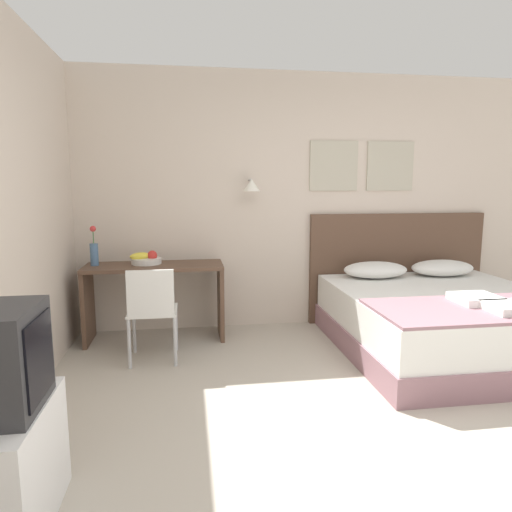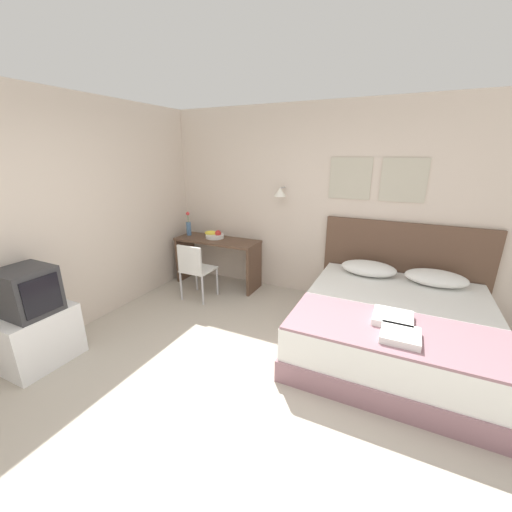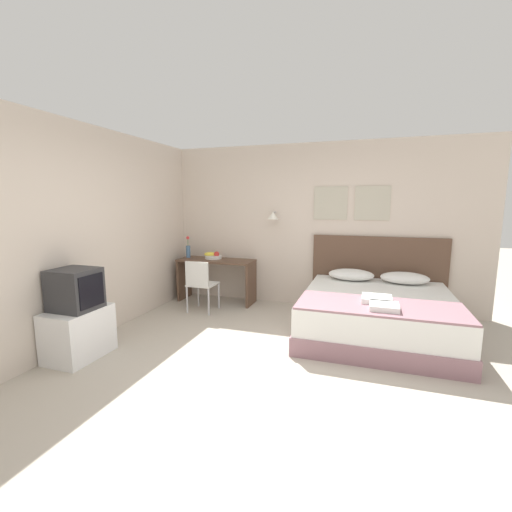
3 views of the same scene
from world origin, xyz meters
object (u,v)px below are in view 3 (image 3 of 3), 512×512
(headboard, at_px, (377,275))
(folded_towel_mid_bed, at_px, (384,306))
(folded_towel_near_foot, at_px, (377,299))
(desk_chair, at_px, (200,282))
(flower_vase, at_px, (188,250))
(fruit_bowl, at_px, (213,256))
(desk, at_px, (216,272))
(throw_blanket, at_px, (379,306))
(bed, at_px, (377,315))
(tv_stand, at_px, (79,333))
(pillow_left, at_px, (351,275))
(pillow_right, at_px, (405,278))
(television, at_px, (75,289))

(headboard, bearing_deg, folded_towel_mid_bed, -88.44)
(folded_towel_near_foot, distance_m, desk_chair, 2.64)
(desk_chair, height_order, flower_vase, flower_vase)
(fruit_bowl, height_order, flower_vase, flower_vase)
(folded_towel_mid_bed, distance_m, desk, 3.04)
(flower_vase, bearing_deg, folded_towel_mid_bed, -24.75)
(throw_blanket, distance_m, folded_towel_mid_bed, 0.15)
(bed, distance_m, tv_stand, 3.60)
(headboard, height_order, tv_stand, headboard)
(bed, relative_size, flower_vase, 5.23)
(pillow_left, height_order, tv_stand, pillow_left)
(folded_towel_mid_bed, xyz_separation_m, desk, (-2.67, 1.45, -0.07))
(desk_chair, relative_size, tv_stand, 1.25)
(desk_chair, relative_size, fruit_bowl, 2.68)
(bed, distance_m, pillow_right, 0.90)
(headboard, distance_m, folded_towel_mid_bed, 1.73)
(bed, relative_size, tv_stand, 3.02)
(fruit_bowl, xyz_separation_m, flower_vase, (-0.48, -0.02, 0.09))
(folded_towel_mid_bed, distance_m, television, 3.36)
(headboard, bearing_deg, tv_stand, -138.95)
(pillow_right, bearing_deg, flower_vase, 179.35)
(tv_stand, bearing_deg, pillow_left, 41.49)
(headboard, bearing_deg, desk, -173.93)
(television, bearing_deg, desk_chair, 73.43)
(pillow_left, relative_size, flower_vase, 1.76)
(pillow_left, height_order, folded_towel_mid_bed, pillow_left)
(headboard, xyz_separation_m, television, (-3.15, -2.75, 0.18))
(bed, relative_size, headboard, 1.00)
(pillow_right, bearing_deg, tv_stand, -145.13)
(tv_stand, bearing_deg, bed, 28.69)
(pillow_right, height_order, television, television)
(folded_towel_near_foot, distance_m, television, 3.39)
(flower_vase, relative_size, television, 0.83)
(folded_towel_mid_bed, height_order, television, television)
(headboard, relative_size, television, 4.36)
(flower_vase, bearing_deg, desk_chair, -49.14)
(throw_blanket, height_order, desk, desk)
(throw_blanket, bearing_deg, pillow_left, 105.99)
(folded_towel_near_foot, bearing_deg, pillow_right, 71.16)
(throw_blanket, bearing_deg, television, -159.92)
(folded_towel_near_foot, xyz_separation_m, desk, (-2.60, 1.18, -0.07))
(folded_towel_near_foot, xyz_separation_m, television, (-3.13, -1.29, 0.18))
(bed, height_order, flower_vase, flower_vase)
(folded_towel_near_foot, height_order, flower_vase, flower_vase)
(pillow_right, bearing_deg, folded_towel_near_foot, -108.84)
(pillow_right, distance_m, folded_towel_mid_bed, 1.48)
(throw_blanket, xyz_separation_m, folded_towel_near_foot, (-0.02, 0.14, 0.04))
(pillow_right, height_order, folded_towel_near_foot, pillow_right)
(desk, bearing_deg, fruit_bowl, 146.06)
(bed, distance_m, desk_chair, 2.62)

